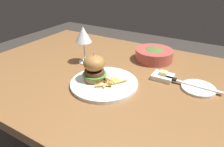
% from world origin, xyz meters
% --- Properties ---
extents(dining_table, '(1.41, 0.91, 0.74)m').
position_xyz_m(dining_table, '(0.00, 0.00, 0.66)').
color(dining_table, brown).
rests_on(dining_table, ground).
extents(main_plate, '(0.28, 0.28, 0.01)m').
position_xyz_m(main_plate, '(-0.01, -0.10, 0.75)').
color(main_plate, white).
rests_on(main_plate, dining_table).
extents(burger_sandwich, '(0.10, 0.10, 0.13)m').
position_xyz_m(burger_sandwich, '(-0.05, -0.10, 0.81)').
color(burger_sandwich, '#B78447').
rests_on(burger_sandwich, main_plate).
extents(fries_pile, '(0.10, 0.11, 0.03)m').
position_xyz_m(fries_pile, '(0.02, -0.10, 0.76)').
color(fries_pile, '#E0B251').
rests_on(fries_pile, main_plate).
extents(wine_glass, '(0.08, 0.08, 0.18)m').
position_xyz_m(wine_glass, '(-0.22, 0.04, 0.88)').
color(wine_glass, silver).
rests_on(wine_glass, dining_table).
extents(bread_plate, '(0.13, 0.13, 0.01)m').
position_xyz_m(bread_plate, '(0.33, 0.06, 0.74)').
color(bread_plate, white).
rests_on(bread_plate, dining_table).
extents(table_knife, '(0.24, 0.02, 0.01)m').
position_xyz_m(table_knife, '(0.28, 0.06, 0.75)').
color(table_knife, silver).
rests_on(table_knife, bread_plate).
extents(butter_dish, '(0.09, 0.07, 0.04)m').
position_xyz_m(butter_dish, '(0.18, 0.07, 0.75)').
color(butter_dish, white).
rests_on(butter_dish, dining_table).
extents(soup_bowl, '(0.19, 0.19, 0.06)m').
position_xyz_m(soup_bowl, '(0.08, 0.25, 0.77)').
color(soup_bowl, '#B24C42').
rests_on(soup_bowl, dining_table).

